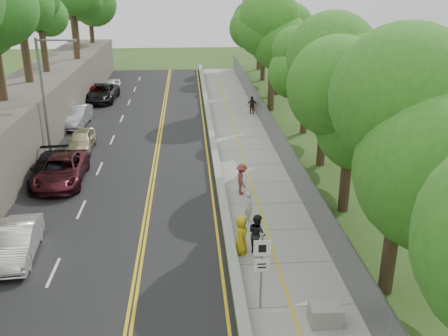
{
  "coord_description": "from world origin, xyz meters",
  "views": [
    {
      "loc": [
        -1.41,
        -18.22,
        11.54
      ],
      "look_at": [
        0.5,
        8.0,
        1.4
      ],
      "focal_mm": 40.0,
      "sensor_mm": 36.0,
      "label": 1
    }
  ],
  "objects_px": {
    "signpost": "(262,264)",
    "painter_0": "(241,235)",
    "streetlight": "(46,92)",
    "person_far": "(252,105)",
    "construction_barrel": "(251,106)",
    "concrete_block": "(325,314)",
    "car_2": "(62,170)",
    "car_1": "(17,242)"
  },
  "relations": [
    {
      "from": "car_2",
      "to": "signpost",
      "type": "bearing_deg",
      "value": -54.22
    },
    {
      "from": "signpost",
      "to": "construction_barrel",
      "type": "xyz_separation_m",
      "value": [
        3.25,
        28.94,
        -1.46
      ]
    },
    {
      "from": "construction_barrel",
      "to": "concrete_block",
      "type": "bearing_deg",
      "value": -92.11
    },
    {
      "from": "car_1",
      "to": "painter_0",
      "type": "bearing_deg",
      "value": -7.09
    },
    {
      "from": "streetlight",
      "to": "painter_0",
      "type": "height_order",
      "value": "streetlight"
    },
    {
      "from": "painter_0",
      "to": "concrete_block",
      "type": "bearing_deg",
      "value": -145.08
    },
    {
      "from": "signpost",
      "to": "person_far",
      "type": "bearing_deg",
      "value": 83.5
    },
    {
      "from": "streetlight",
      "to": "concrete_block",
      "type": "height_order",
      "value": "streetlight"
    },
    {
      "from": "car_1",
      "to": "car_2",
      "type": "xyz_separation_m",
      "value": [
        0.0,
        8.45,
        0.05
      ]
    },
    {
      "from": "concrete_block",
      "to": "painter_0",
      "type": "relative_size",
      "value": 0.62
    },
    {
      "from": "concrete_block",
      "to": "construction_barrel",
      "type": "bearing_deg",
      "value": 87.89
    },
    {
      "from": "painter_0",
      "to": "streetlight",
      "type": "bearing_deg",
      "value": 49.59
    },
    {
      "from": "painter_0",
      "to": "signpost",
      "type": "bearing_deg",
      "value": -166.92
    },
    {
      "from": "signpost",
      "to": "car_1",
      "type": "relative_size",
      "value": 0.7
    },
    {
      "from": "streetlight",
      "to": "signpost",
      "type": "relative_size",
      "value": 2.58
    },
    {
      "from": "construction_barrel",
      "to": "person_far",
      "type": "distance_m",
      "value": 1.36
    },
    {
      "from": "concrete_block",
      "to": "painter_0",
      "type": "bearing_deg",
      "value": 116.1
    },
    {
      "from": "signpost",
      "to": "car_1",
      "type": "height_order",
      "value": "signpost"
    },
    {
      "from": "construction_barrel",
      "to": "person_far",
      "type": "xyz_separation_m",
      "value": [
        -0.1,
        -1.3,
        0.35
      ]
    },
    {
      "from": "streetlight",
      "to": "car_2",
      "type": "distance_m",
      "value": 5.84
    },
    {
      "from": "streetlight",
      "to": "person_far",
      "type": "distance_m",
      "value": 18.5
    },
    {
      "from": "construction_barrel",
      "to": "person_far",
      "type": "height_order",
      "value": "person_far"
    },
    {
      "from": "streetlight",
      "to": "car_2",
      "type": "bearing_deg",
      "value": -70.65
    },
    {
      "from": "construction_barrel",
      "to": "concrete_block",
      "type": "height_order",
      "value": "construction_barrel"
    },
    {
      "from": "car_1",
      "to": "construction_barrel",
      "type": "bearing_deg",
      "value": 56.71
    },
    {
      "from": "streetlight",
      "to": "signpost",
      "type": "xyz_separation_m",
      "value": [
        11.51,
        -17.02,
        -2.68
      ]
    },
    {
      "from": "person_far",
      "to": "concrete_block",
      "type": "bearing_deg",
      "value": 95.04
    },
    {
      "from": "painter_0",
      "to": "person_far",
      "type": "xyz_separation_m",
      "value": [
        3.45,
        23.62,
        -0.09
      ]
    },
    {
      "from": "signpost",
      "to": "car_1",
      "type": "bearing_deg",
      "value": 156.36
    },
    {
      "from": "construction_barrel",
      "to": "concrete_block",
      "type": "xyz_separation_m",
      "value": [
        -1.1,
        -29.93,
        -0.08
      ]
    },
    {
      "from": "concrete_block",
      "to": "car_2",
      "type": "bearing_deg",
      "value": 131.4
    },
    {
      "from": "signpost",
      "to": "car_2",
      "type": "relative_size",
      "value": 0.56
    },
    {
      "from": "signpost",
      "to": "person_far",
      "type": "relative_size",
      "value": 1.93
    },
    {
      "from": "concrete_block",
      "to": "person_far",
      "type": "relative_size",
      "value": 0.69
    },
    {
      "from": "car_2",
      "to": "painter_0",
      "type": "relative_size",
      "value": 3.12
    },
    {
      "from": "signpost",
      "to": "painter_0",
      "type": "distance_m",
      "value": 4.15
    },
    {
      "from": "car_2",
      "to": "streetlight",
      "type": "bearing_deg",
      "value": 107.12
    },
    {
      "from": "signpost",
      "to": "painter_0",
      "type": "bearing_deg",
      "value": 94.27
    },
    {
      "from": "streetlight",
      "to": "car_1",
      "type": "xyz_separation_m",
      "value": [
        1.46,
        -12.62,
        -3.88
      ]
    },
    {
      "from": "person_far",
      "to": "streetlight",
      "type": "bearing_deg",
      "value": 42.96
    },
    {
      "from": "concrete_block",
      "to": "car_2",
      "type": "xyz_separation_m",
      "value": [
        -12.2,
        13.84,
        0.4
      ]
    },
    {
      "from": "car_1",
      "to": "concrete_block",
      "type": "bearing_deg",
      "value": -28.65
    }
  ]
}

